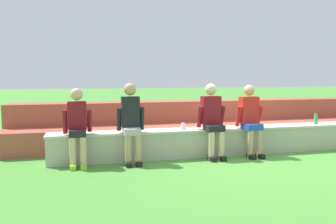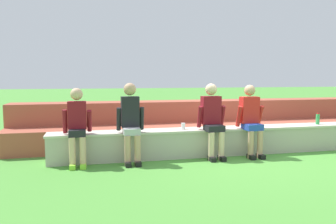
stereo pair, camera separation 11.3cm
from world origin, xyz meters
name	(u,v)px [view 1 (the left image)]	position (x,y,z in m)	size (l,w,h in m)	color
ground_plane	(244,155)	(0.00, 0.00, 0.00)	(80.00, 80.00, 0.00)	#4C9338
stone_seating_wall	(239,139)	(0.00, 0.23, 0.29)	(7.53, 0.50, 0.54)	#B7AF9E
brick_bleachers	(213,124)	(0.00, 1.63, 0.41)	(9.46, 1.42, 0.98)	#A6503B
person_far_left	(77,124)	(-3.20, 0.01, 0.74)	(0.50, 0.53, 1.37)	#DBAD89
person_left_of_center	(131,120)	(-2.26, -0.02, 0.78)	(0.50, 0.56, 1.45)	tan
person_center	(212,118)	(-0.68, 0.01, 0.78)	(0.54, 0.58, 1.43)	beige
person_right_of_center	(251,118)	(0.10, -0.04, 0.76)	(0.53, 0.54, 1.40)	tan
water_bottle_center_gap	(316,119)	(1.80, 0.21, 0.66)	(0.08, 0.08, 0.24)	green
plastic_cup_middle	(183,126)	(-1.21, 0.20, 0.60)	(0.08, 0.08, 0.13)	white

